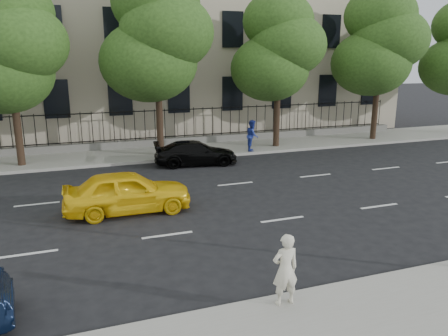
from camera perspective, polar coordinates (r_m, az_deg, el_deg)
The scene contains 14 objects.
ground at distance 13.15m, azimuth 12.66°, elevation -10.31°, with size 120.00×120.00×0.00m, color black.
near_sidewalk at distance 10.40m, azimuth 24.98°, elevation -18.09°, with size 60.00×4.00×0.15m, color gray.
far_sidewalk at distance 25.46m, azimuth -4.18°, elevation 2.34°, with size 60.00×4.00×0.15m, color gray.
lane_markings at distance 17.05m, azimuth 4.20°, elevation -4.11°, with size 49.60×4.62×0.01m, color silver, non-canonical shape.
masonry_building at distance 33.79m, azimuth -8.81°, elevation 20.46°, with size 34.60×12.11×18.50m.
iron_fence at distance 26.96m, azimuth -5.17°, elevation 4.24°, with size 30.00×0.50×2.20m.
tree_b at distance 23.49m, azimuth -26.26°, elevation 14.07°, with size 5.53×5.12×8.97m.
tree_c at distance 23.84m, azimuth -8.79°, elevation 16.71°, with size 5.89×5.50×9.80m.
tree_d at distance 26.09m, azimuth 7.09°, elevation 15.31°, with size 5.34×4.94×8.84m.
tree_e at distance 29.88m, azimuth 19.66°, elevation 15.18°, with size 5.71×5.31×9.46m.
yellow_taxi at distance 15.83m, azimuth -12.48°, elevation -3.05°, with size 1.78×4.43×1.51m, color yellow.
black_sedan at distance 22.27m, azimuth -3.71°, elevation 1.98°, with size 1.71×4.20×1.22m, color black.
woman_near at distance 9.74m, azimuth 8.00°, elevation -13.00°, with size 0.60×0.39×1.64m, color beige.
pedestrian_far at distance 24.80m, azimuth 3.72°, elevation 4.26°, with size 0.85×0.67×1.76m, color navy.
Camera 1 is at (-6.57, -10.01, 5.45)m, focal length 35.00 mm.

